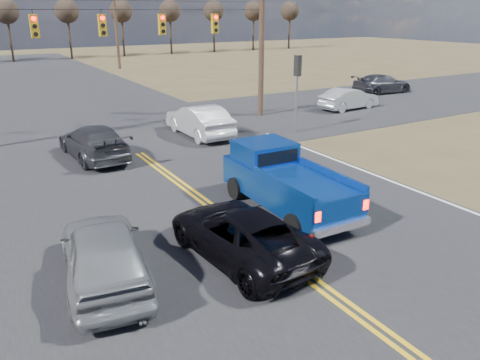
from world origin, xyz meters
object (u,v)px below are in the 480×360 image
silver_suv (104,253)px  dgrey_car_queue (94,142)px  cross_car_east_near (349,99)px  white_car_queue (199,120)px  pickup_truck (284,181)px  cross_car_east_far (382,84)px  black_suv (241,233)px

silver_suv → dgrey_car_queue: size_ratio=0.91×
dgrey_car_queue → cross_car_east_near: (16.66, 2.32, -0.02)m
white_car_queue → cross_car_east_near: (11.14, 1.20, -0.10)m
silver_suv → white_car_queue: white_car_queue is taller
white_car_queue → dgrey_car_queue: (-5.52, -1.12, -0.08)m
pickup_truck → cross_car_east_near: (12.94, 10.92, -0.26)m
silver_suv → cross_car_east_far: size_ratio=0.91×
cross_car_east_far → silver_suv: bearing=124.7°
pickup_truck → cross_car_east_far: bearing=37.7°
white_car_queue → cross_car_east_near: 11.21m
white_car_queue → cross_car_east_far: 18.25m
black_suv → cross_car_east_far: 27.46m
pickup_truck → white_car_queue: (1.79, 9.72, -0.16)m
dgrey_car_queue → cross_car_east_far: bearing=-169.6°
white_car_queue → cross_car_east_near: white_car_queue is taller
pickup_truck → white_car_queue: pickup_truck is taller
cross_car_east_near → cross_car_east_far: (6.53, 3.35, 0.03)m
cross_car_east_near → white_car_queue: bearing=92.1°
pickup_truck → cross_car_east_near: bearing=41.6°
white_car_queue → silver_suv: bearing=54.3°
white_car_queue → black_suv: bearing=68.4°
black_suv → white_car_queue: size_ratio=0.98×
white_car_queue → cross_car_east_far: size_ratio=0.97×
pickup_truck → cross_car_east_near: 16.93m
cross_car_east_far → black_suv: bearing=129.3°
cross_car_east_near → pickup_truck: bearing=126.1°
white_car_queue → dgrey_car_queue: 5.63m
silver_suv → cross_car_east_far: silver_suv is taller
pickup_truck → cross_car_east_far: 24.14m
silver_suv → black_suv: silver_suv is taller
pickup_truck → cross_car_east_far: (19.47, 14.27, -0.23)m
black_suv → white_car_queue: (4.50, 11.64, 0.14)m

